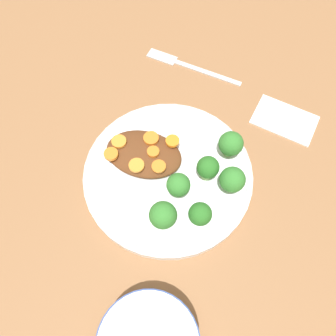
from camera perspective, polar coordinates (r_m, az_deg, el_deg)
The scene contains 18 objects.
ground_plane at distance 0.56m, azimuth -0.00°, elevation -1.50°, with size 4.00×4.00×0.00m, color #8C603D.
plate at distance 0.55m, azimuth -0.00°, elevation -0.98°, with size 0.28×0.28×0.02m.
stew_mound at distance 0.55m, azimuth -4.25°, elevation 2.51°, with size 0.13×0.09×0.02m, color #5B3319.
broccoli_floret_0 at distance 0.50m, azimuth 1.81°, elevation -3.00°, with size 0.04×0.04×0.05m.
broccoli_floret_1 at distance 0.52m, azimuth 6.95°, elevation -0.00°, with size 0.04×0.04×0.05m.
broccoli_floret_2 at distance 0.48m, azimuth -0.89°, elevation -8.29°, with size 0.04×0.04×0.05m.
broccoli_floret_3 at distance 0.54m, azimuth 10.87°, elevation 4.10°, with size 0.04×0.04×0.05m.
broccoli_floret_4 at distance 0.49m, azimuth 5.61°, elevation -8.04°, with size 0.04×0.04×0.05m.
broccoli_floret_5 at distance 0.51m, azimuth 11.06°, elevation -2.34°, with size 0.04×0.04×0.05m.
carrot_slice_0 at distance 0.54m, azimuth -2.97°, elevation 5.18°, with size 0.03×0.03×0.01m, color orange.
carrot_slice_1 at distance 0.52m, azimuth -1.62°, elevation 0.27°, with size 0.02×0.02×0.00m, color orange.
carrot_slice_2 at distance 0.52m, azimuth -5.50°, elevation 0.47°, with size 0.02×0.02×0.00m, color orange.
carrot_slice_3 at distance 0.54m, azimuth -8.54°, elevation 4.59°, with size 0.02×0.02×0.00m, color orange.
carrot_slice_4 at distance 0.54m, azimuth 0.78°, elevation 4.71°, with size 0.02×0.02×0.01m, color orange.
carrot_slice_5 at distance 0.53m, azimuth -2.59°, elevation 2.83°, with size 0.02×0.02×0.01m, color orange.
carrot_slice_6 at distance 0.53m, azimuth -9.89°, elevation 2.41°, with size 0.02×0.02×0.01m, color orange.
fork at distance 0.70m, azimuth 2.84°, elevation 17.62°, with size 0.20×0.05×0.01m.
napkin at distance 0.65m, azimuth 19.67°, elevation 7.98°, with size 0.13×0.09×0.01m.
Camera 1 is at (-0.07, 0.23, 0.51)m, focal length 35.00 mm.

